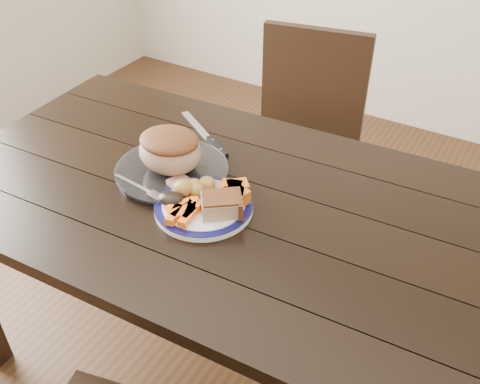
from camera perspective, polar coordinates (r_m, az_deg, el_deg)
The scene contains 15 objects.
ground at distance 2.01m, azimuth -1.74°, elevation -17.50°, with size 4.00×4.00×0.00m, color #472B16.
dining_table at distance 1.52m, azimuth -2.20°, elevation -2.98°, with size 1.65×0.99×0.75m.
chair_far at distance 2.16m, azimuth 6.74°, elevation 5.82°, with size 0.49×0.50×0.93m.
dinner_plate at distance 1.41m, azimuth -3.88°, elevation -1.64°, with size 0.26×0.26×0.02m, color white.
plate_rim at distance 1.40m, azimuth -3.90°, elevation -1.36°, with size 0.26×0.26×0.02m, color #0E0D45.
serving_platter at distance 1.55m, azimuth -7.25°, elevation 2.17°, with size 0.32×0.32×0.02m, color white.
pork_slice at distance 1.36m, azimuth -2.04°, elevation -1.40°, with size 0.10×0.08×0.04m, color tan.
roasted_potatoes at distance 1.43m, azimuth -4.89°, elevation 0.57°, with size 0.09×0.09×0.05m.
carrot_batons at distance 1.36m, azimuth -5.95°, elevation -2.10°, with size 0.08×0.12×0.02m.
pumpkin_wedges at distance 1.40m, azimuth -0.55°, elevation -0.10°, with size 0.09×0.11×0.04m.
dark_mushroom at distance 1.40m, azimuth -7.37°, elevation -0.71°, with size 0.07×0.05×0.03m, color black.
fork at distance 1.47m, azimuth -10.47°, elevation 0.37°, with size 0.18×0.04×0.00m.
roast_joint at distance 1.51m, azimuth -7.45°, elevation 4.29°, with size 0.18×0.16×0.12m, color tan.
cut_slice at distance 1.46m, azimuth -6.25°, elevation 0.81°, with size 0.07×0.06×0.02m, color tan.
carving_knife at distance 1.68m, azimuth -3.03°, elevation 5.45°, with size 0.28×0.19×0.01m.
Camera 1 is at (0.65, -0.97, 1.63)m, focal length 40.00 mm.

